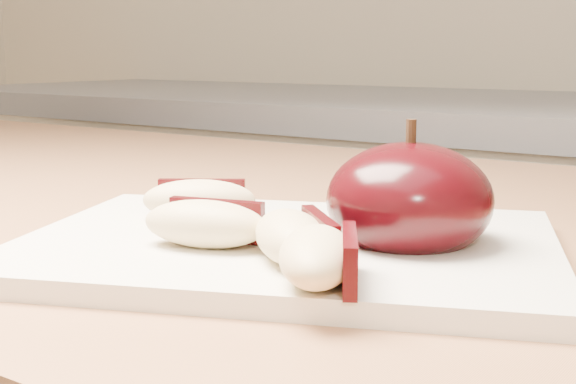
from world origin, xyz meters
The scene contains 6 objects.
cutting_board centered at (0.09, 0.37, 0.91)m, with size 0.29×0.21×0.01m, color silver.
apple_half centered at (0.14, 0.40, 0.93)m, with size 0.11×0.11×0.07m.
apple_wedge_a centered at (0.02, 0.38, 0.92)m, with size 0.07×0.06×0.02m.
apple_wedge_b centered at (0.06, 0.33, 0.92)m, with size 0.07×0.05×0.02m.
apple_wedge_c centered at (0.12, 0.33, 0.92)m, with size 0.07×0.07×0.02m.
apple_wedge_d centered at (0.15, 0.31, 0.92)m, with size 0.06×0.07×0.02m.
Camera 1 is at (0.33, 0.02, 1.01)m, focal length 50.00 mm.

